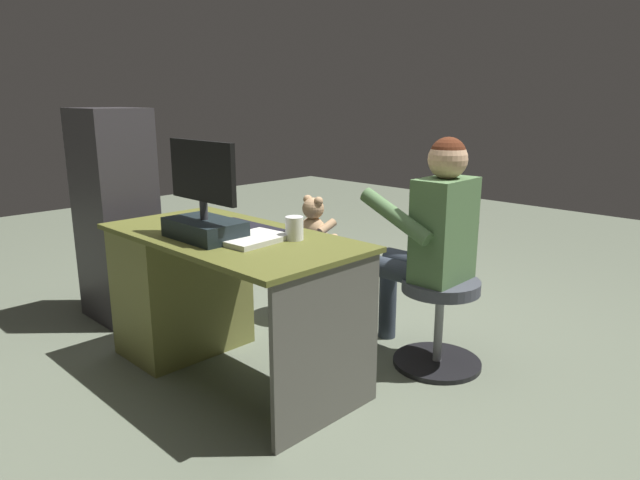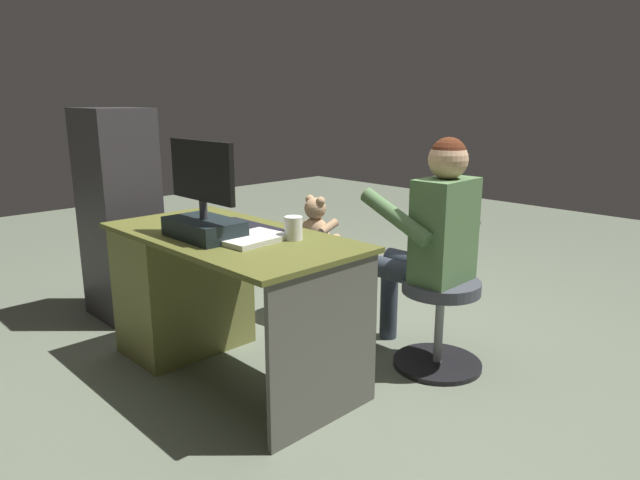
% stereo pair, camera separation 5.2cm
% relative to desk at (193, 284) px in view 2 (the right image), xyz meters
% --- Properties ---
extents(ground_plane, '(10.00, 10.00, 0.00)m').
position_rel_desk_xyz_m(ground_plane, '(-0.35, -0.43, -0.38)').
color(ground_plane, '#626B58').
extents(desk, '(1.33, 0.67, 0.71)m').
position_rel_desk_xyz_m(desk, '(0.00, 0.00, 0.00)').
color(desk, brown).
rests_on(desk, ground_plane).
extents(monitor, '(0.46, 0.23, 0.44)m').
position_rel_desk_xyz_m(monitor, '(-0.33, 0.12, 0.46)').
color(monitor, black).
rests_on(monitor, desk).
extents(keyboard, '(0.42, 0.14, 0.02)m').
position_rel_desk_xyz_m(keyboard, '(-0.33, -0.13, 0.34)').
color(keyboard, black).
rests_on(keyboard, desk).
extents(computer_mouse, '(0.06, 0.10, 0.04)m').
position_rel_desk_xyz_m(computer_mouse, '(-0.05, -0.10, 0.35)').
color(computer_mouse, '#2E2C31').
rests_on(computer_mouse, desk).
extents(cup, '(0.08, 0.08, 0.11)m').
position_rel_desk_xyz_m(cup, '(-0.64, -0.15, 0.39)').
color(cup, white).
rests_on(cup, desk).
extents(tv_remote, '(0.08, 0.16, 0.02)m').
position_rel_desk_xyz_m(tv_remote, '(-0.02, -0.03, 0.34)').
color(tv_remote, black).
rests_on(tv_remote, desk).
extents(notebook_binder, '(0.24, 0.32, 0.02)m').
position_rel_desk_xyz_m(notebook_binder, '(-0.53, 0.01, 0.34)').
color(notebook_binder, beige).
rests_on(notebook_binder, desk).
extents(office_chair_teddy, '(0.50, 0.50, 0.46)m').
position_rel_desk_xyz_m(office_chair_teddy, '(-0.08, -0.82, -0.13)').
color(office_chair_teddy, black).
rests_on(office_chair_teddy, ground_plane).
extents(teddy_bear, '(0.22, 0.22, 0.31)m').
position_rel_desk_xyz_m(teddy_bear, '(-0.08, -0.83, 0.21)').
color(teddy_bear, tan).
rests_on(teddy_bear, office_chair_teddy).
extents(visitor_chair, '(0.45, 0.45, 0.46)m').
position_rel_desk_xyz_m(visitor_chair, '(-1.01, -0.79, -0.10)').
color(visitor_chair, black).
rests_on(visitor_chair, ground_plane).
extents(person, '(0.56, 0.48, 1.16)m').
position_rel_desk_xyz_m(person, '(-0.92, -0.79, 0.30)').
color(person, '#537748').
rests_on(person, ground_plane).
extents(equipment_rack, '(0.44, 0.36, 1.28)m').
position_rel_desk_xyz_m(equipment_rack, '(0.78, 0.01, 0.26)').
color(equipment_rack, '#322E32').
rests_on(equipment_rack, ground_plane).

